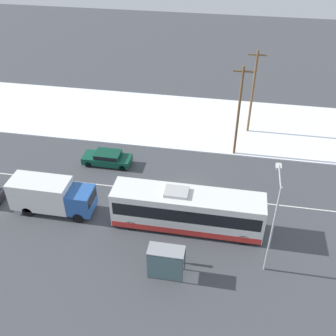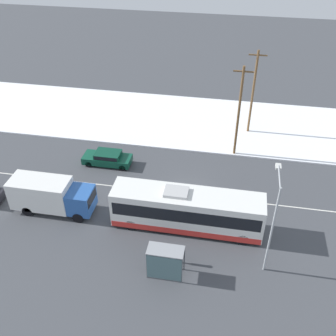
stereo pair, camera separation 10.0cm
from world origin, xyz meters
name	(u,v)px [view 2 (the right image)]	position (x,y,z in m)	size (l,w,h in m)	color
ground_plane	(186,194)	(0.00, 0.00, 0.00)	(120.00, 120.00, 0.00)	#424449
snow_lot	(202,122)	(0.00, 13.03, 0.06)	(80.00, 12.32, 0.12)	white
lane_marking_center	(186,194)	(0.00, 0.00, 0.00)	(60.00, 0.12, 0.00)	silver
city_bus	(187,210)	(0.63, -3.89, 1.71)	(11.62, 2.57, 3.50)	white
box_truck	(51,195)	(-10.54, -3.94, 1.63)	(6.75, 2.30, 2.94)	silver
sedan_car	(108,158)	(-8.07, 3.23, 0.75)	(4.63, 1.80, 1.36)	#0F4733
pedestrian_at_stop	(179,253)	(0.60, -7.64, 1.00)	(0.59, 0.26, 1.63)	#23232D
bus_shelter	(165,260)	(-0.12, -9.05, 1.67)	(2.48, 1.20, 2.40)	gray
streetlamp	(274,214)	(6.60, -6.60, 4.69)	(0.36, 2.89, 7.36)	#9EA3A8
utility_pole_roadside	(239,111)	(3.86, 7.19, 4.81)	(1.80, 0.24, 9.23)	brown
utility_pole_snowlot	(253,92)	(5.15, 11.92, 4.75)	(1.80, 0.24, 9.11)	brown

